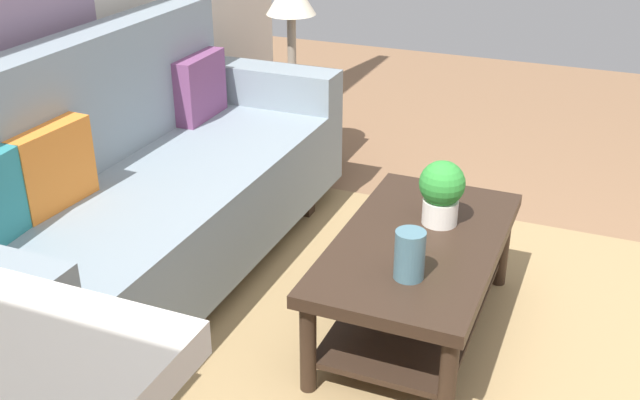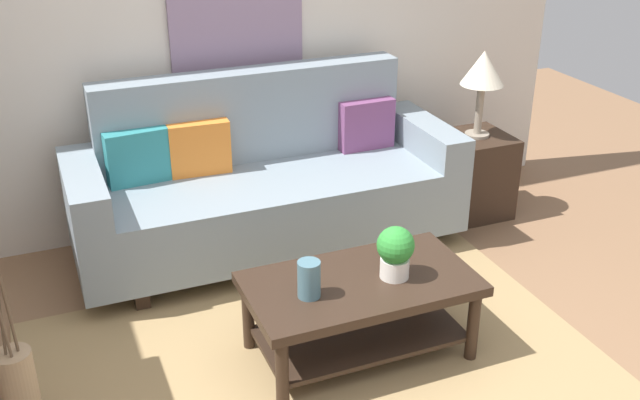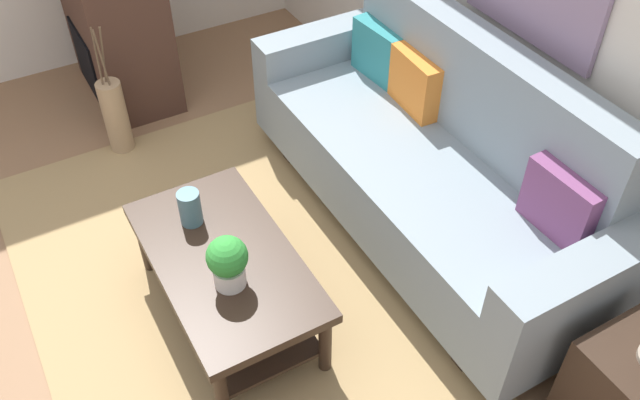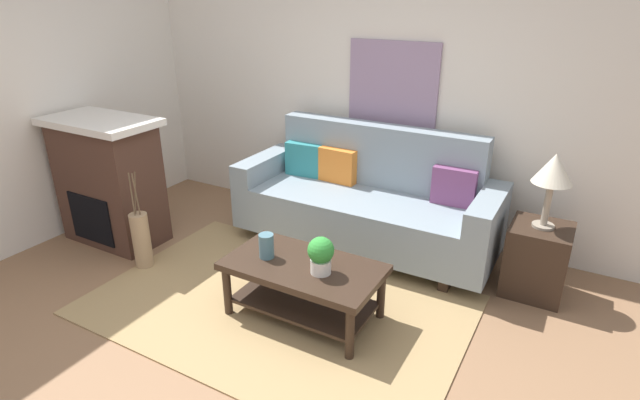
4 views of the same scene
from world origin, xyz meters
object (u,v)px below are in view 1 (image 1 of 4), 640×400
(coffee_table, at_px, (417,265))
(couch, at_px, (140,193))
(throw_pillow_plum, at_px, (198,87))
(potted_plant_tabletop, at_px, (442,191))
(tabletop_vase, at_px, (410,255))
(side_table, at_px, (293,121))
(throw_pillow_orange, at_px, (50,167))

(coffee_table, bearing_deg, couch, 93.23)
(throw_pillow_plum, distance_m, potted_plant_tabletop, 1.47)
(coffee_table, xyz_separation_m, tabletop_vase, (-0.28, -0.04, 0.20))
(throw_pillow_plum, height_order, side_table, throw_pillow_plum)
(throw_pillow_orange, height_order, tabletop_vase, throw_pillow_orange)
(couch, bearing_deg, coffee_table, -86.77)
(tabletop_vase, height_order, potted_plant_tabletop, potted_plant_tabletop)
(throw_pillow_orange, bearing_deg, couch, -19.00)
(couch, height_order, potted_plant_tabletop, couch)
(throw_pillow_plum, bearing_deg, couch, -170.23)
(potted_plant_tabletop, relative_size, side_table, 0.47)
(throw_pillow_orange, xyz_separation_m, throw_pillow_plum, (1.09, 0.00, 0.00))
(couch, distance_m, potted_plant_tabletop, 1.28)
(throw_pillow_orange, relative_size, tabletop_vase, 2.01)
(throw_pillow_plum, relative_size, potted_plant_tabletop, 1.37)
(couch, relative_size, tabletop_vase, 12.92)
(coffee_table, xyz_separation_m, side_table, (1.39, 1.16, -0.03))
(tabletop_vase, bearing_deg, couch, 80.49)
(side_table, bearing_deg, potted_plant_tabletop, -135.75)
(throw_pillow_plum, xyz_separation_m, tabletop_vase, (-0.94, -1.38, -0.16))
(potted_plant_tabletop, bearing_deg, throw_pillow_orange, 113.29)
(couch, distance_m, tabletop_vase, 1.28)
(couch, distance_m, throw_pillow_orange, 0.46)
(coffee_table, xyz_separation_m, potted_plant_tabletop, (0.16, -0.04, 0.26))
(throw_pillow_orange, xyz_separation_m, side_table, (1.82, -0.18, -0.40))
(potted_plant_tabletop, xyz_separation_m, side_table, (1.23, 1.20, -0.29))
(tabletop_vase, bearing_deg, side_table, 35.74)
(throw_pillow_orange, relative_size, potted_plant_tabletop, 1.37)
(potted_plant_tabletop, bearing_deg, couch, 100.38)
(throw_pillow_plum, relative_size, side_table, 0.64)
(throw_pillow_orange, height_order, coffee_table, throw_pillow_orange)
(tabletop_vase, distance_m, side_table, 2.07)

